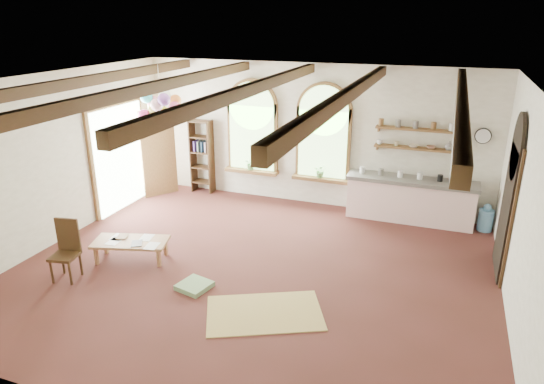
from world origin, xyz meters
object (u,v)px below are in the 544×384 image
at_px(balloon_cluster, 160,106).
at_px(kitchen_counter, 410,199).
at_px(side_chair, 66,262).
at_px(coffee_table, 131,243).

bearing_deg(balloon_cluster, kitchen_counter, 12.84).
height_order(side_chair, balloon_cluster, balloon_cluster).
height_order(kitchen_counter, balloon_cluster, balloon_cluster).
xyz_separation_m(coffee_table, side_chair, (-0.60, -0.93, -0.03)).
height_order(coffee_table, balloon_cluster, balloon_cluster).
distance_m(side_chair, balloon_cluster, 3.89).
relative_size(coffee_table, balloon_cluster, 1.22).
bearing_deg(side_chair, balloon_cluster, 91.88).
xyz_separation_m(kitchen_counter, coffee_table, (-4.50, -3.57, -0.15)).
distance_m(coffee_table, side_chair, 1.11).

